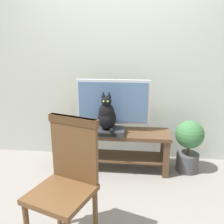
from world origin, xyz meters
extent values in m
plane|color=gray|center=(0.00, 0.00, 0.00)|extent=(12.00, 12.00, 0.00)
cube|color=#B7BCB2|center=(0.00, 0.92, 1.40)|extent=(7.00, 0.12, 2.80)
cube|color=#513823|center=(-0.03, 0.48, 0.47)|extent=(1.38, 0.41, 0.04)
cube|color=#513823|center=(-0.67, 0.33, 0.22)|extent=(0.07, 0.07, 0.44)
cube|color=#513823|center=(0.61, 0.33, 0.22)|extent=(0.07, 0.07, 0.44)
cube|color=#513823|center=(-0.67, 0.64, 0.22)|extent=(0.07, 0.07, 0.44)
cube|color=#513823|center=(0.61, 0.64, 0.22)|extent=(0.07, 0.07, 0.44)
cube|color=#513823|center=(-0.03, 0.48, 0.16)|extent=(1.28, 0.33, 0.02)
cube|color=#B7B7BC|center=(-0.03, 0.54, 0.50)|extent=(0.30, 0.20, 0.03)
cube|color=#B7B7BC|center=(-0.03, 0.54, 0.55)|extent=(0.06, 0.04, 0.06)
cube|color=#B7B7BC|center=(-0.03, 0.54, 0.84)|extent=(0.87, 0.05, 0.53)
cube|color=#4C6B93|center=(-0.03, 0.51, 0.84)|extent=(0.82, 0.01, 0.48)
sphere|color=#2672F2|center=(0.39, 0.51, 0.59)|extent=(0.01, 0.01, 0.01)
cube|color=#2D2D30|center=(-0.08, 0.40, 0.52)|extent=(0.42, 0.26, 0.06)
cube|color=black|center=(-0.08, 0.26, 0.52)|extent=(0.25, 0.01, 0.03)
ellipsoid|color=black|center=(-0.08, 0.40, 0.68)|extent=(0.21, 0.24, 0.25)
ellipsoid|color=black|center=(-0.08, 0.37, 0.76)|extent=(0.18, 0.16, 0.23)
sphere|color=black|center=(-0.08, 0.35, 0.89)|extent=(0.12, 0.12, 0.12)
cone|color=black|center=(-0.12, 0.35, 0.97)|extent=(0.05, 0.05, 0.06)
cone|color=black|center=(-0.05, 0.35, 0.97)|extent=(0.05, 0.05, 0.06)
sphere|color=#B2C64C|center=(-0.11, 0.30, 0.90)|extent=(0.02, 0.02, 0.02)
sphere|color=#B2C64C|center=(-0.06, 0.30, 0.90)|extent=(0.02, 0.02, 0.02)
cylinder|color=black|center=(-0.02, 0.31, 0.57)|extent=(0.07, 0.20, 0.04)
cylinder|color=brown|center=(-0.38, -0.57, 0.22)|extent=(0.04, 0.04, 0.45)
cylinder|color=brown|center=(-0.04, -0.69, 0.22)|extent=(0.04, 0.04, 0.45)
cube|color=brown|center=(-0.27, -0.80, 0.47)|extent=(0.53, 0.53, 0.04)
cube|color=brown|center=(-0.21, -0.62, 0.74)|extent=(0.38, 0.17, 0.51)
cube|color=#4D331C|center=(-0.21, -0.62, 0.97)|extent=(0.41, 0.18, 0.06)
cube|color=olive|center=(-0.55, 0.47, 0.50)|extent=(0.26, 0.21, 0.03)
cube|color=#33477A|center=(-0.55, 0.48, 0.54)|extent=(0.17, 0.14, 0.03)
cube|color=#2D2D33|center=(-0.55, 0.47, 0.57)|extent=(0.19, 0.17, 0.03)
cylinder|color=#47474C|center=(0.89, 0.51, 0.11)|extent=(0.27, 0.27, 0.23)
cylinder|color=#332319|center=(0.89, 0.51, 0.22)|extent=(0.25, 0.25, 0.02)
cylinder|color=#4C3823|center=(0.89, 0.51, 0.28)|extent=(0.04, 0.04, 0.12)
sphere|color=#386B3D|center=(0.89, 0.51, 0.47)|extent=(0.34, 0.34, 0.34)
camera|label=1|loc=(0.26, -2.29, 1.51)|focal=39.21mm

